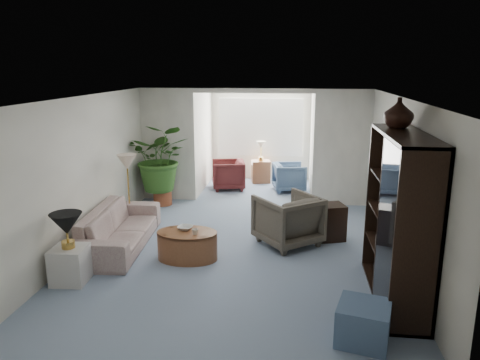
# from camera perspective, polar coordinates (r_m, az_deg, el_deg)

# --- Properties ---
(floor) EXTENTS (6.00, 6.00, 0.00)m
(floor) POSITION_cam_1_polar(r_m,az_deg,el_deg) (7.47, -0.55, -9.33)
(floor) COLOR #8799B2
(floor) RESTS_ON ground
(sunroom_floor) EXTENTS (2.60, 2.60, 0.00)m
(sunroom_floor) POSITION_cam_1_polar(r_m,az_deg,el_deg) (11.34, 2.09, -1.15)
(sunroom_floor) COLOR #8799B2
(sunroom_floor) RESTS_ON ground
(back_pier_left) EXTENTS (1.20, 0.12, 2.50)m
(back_pier_left) POSITION_cam_1_polar(r_m,az_deg,el_deg) (10.34, -8.95, 4.30)
(back_pier_left) COLOR white
(back_pier_left) RESTS_ON ground
(back_pier_right) EXTENTS (1.20, 0.12, 2.50)m
(back_pier_right) POSITION_cam_1_polar(r_m,az_deg,el_deg) (10.01, 12.55, 3.82)
(back_pier_right) COLOR white
(back_pier_right) RESTS_ON ground
(back_header) EXTENTS (2.60, 0.12, 0.10)m
(back_header) POSITION_cam_1_polar(r_m,az_deg,el_deg) (9.86, 1.68, 11.02)
(back_header) COLOR white
(back_header) RESTS_ON back_pier_left
(window_pane) EXTENTS (2.20, 0.02, 1.50)m
(window_pane) POSITION_cam_1_polar(r_m,az_deg,el_deg) (12.12, 2.57, 6.58)
(window_pane) COLOR white
(window_blinds) EXTENTS (2.20, 0.02, 1.50)m
(window_blinds) POSITION_cam_1_polar(r_m,az_deg,el_deg) (12.09, 2.56, 6.56)
(window_blinds) COLOR white
(framed_picture) EXTENTS (0.04, 0.50, 0.40)m
(framed_picture) POSITION_cam_1_polar(r_m,az_deg,el_deg) (7.00, 19.71, 2.82)
(framed_picture) COLOR #B9AE94
(sofa) EXTENTS (1.02, 2.30, 0.66)m
(sofa) POSITION_cam_1_polar(r_m,az_deg,el_deg) (7.97, -14.76, -5.76)
(sofa) COLOR #BFB3A2
(sofa) RESTS_ON ground
(end_table) EXTENTS (0.49, 0.49, 0.51)m
(end_table) POSITION_cam_1_polar(r_m,az_deg,el_deg) (6.94, -20.36, -9.86)
(end_table) COLOR beige
(end_table) RESTS_ON ground
(table_lamp) EXTENTS (0.44, 0.44, 0.30)m
(table_lamp) POSITION_cam_1_polar(r_m,az_deg,el_deg) (6.73, -20.79, -5.12)
(table_lamp) COLOR black
(table_lamp) RESTS_ON end_table
(floor_lamp) EXTENTS (0.36, 0.36, 0.28)m
(floor_lamp) POSITION_cam_1_polar(r_m,az_deg,el_deg) (8.65, -13.88, 2.18)
(floor_lamp) COLOR beige
(floor_lamp) RESTS_ON ground
(coffee_table) EXTENTS (1.11, 1.11, 0.45)m
(coffee_table) POSITION_cam_1_polar(r_m,az_deg,el_deg) (7.31, -6.56, -8.07)
(coffee_table) COLOR brown
(coffee_table) RESTS_ON ground
(coffee_bowl) EXTENTS (0.27, 0.27, 0.06)m
(coffee_bowl) POSITION_cam_1_polar(r_m,az_deg,el_deg) (7.32, -6.82, -5.92)
(coffee_bowl) COLOR silver
(coffee_bowl) RESTS_ON coffee_table
(coffee_cup) EXTENTS (0.11, 0.11, 0.09)m
(coffee_cup) POSITION_cam_1_polar(r_m,az_deg,el_deg) (7.09, -5.62, -6.42)
(coffee_cup) COLOR beige
(coffee_cup) RESTS_ON coffee_table
(wingback_chair) EXTENTS (1.31, 1.31, 0.86)m
(wingback_chair) POSITION_cam_1_polar(r_m,az_deg,el_deg) (7.83, 5.97, -4.93)
(wingback_chair) COLOR #5B5448
(wingback_chair) RESTS_ON ground
(side_table_dark) EXTENTS (0.63, 0.56, 0.63)m
(side_table_dark) POSITION_cam_1_polar(r_m,az_deg,el_deg) (8.17, 10.92, -5.15)
(side_table_dark) COLOR black
(side_table_dark) RESTS_ON ground
(entertainment_cabinet) EXTENTS (0.52, 1.95, 2.17)m
(entertainment_cabinet) POSITION_cam_1_polar(r_m,az_deg,el_deg) (6.16, 19.14, -4.52)
(entertainment_cabinet) COLOR black
(entertainment_cabinet) RESTS_ON ground
(cabinet_urn) EXTENTS (0.38, 0.38, 0.40)m
(cabinet_urn) POSITION_cam_1_polar(r_m,az_deg,el_deg) (6.38, 19.14, 7.90)
(cabinet_urn) COLOR black
(cabinet_urn) RESTS_ON entertainment_cabinet
(ottoman) EXTENTS (0.67, 0.67, 0.44)m
(ottoman) POSITION_cam_1_polar(r_m,az_deg,el_deg) (5.43, 15.08, -16.80)
(ottoman) COLOR slate
(ottoman) RESTS_ON ground
(plant_pot) EXTENTS (0.40, 0.40, 0.32)m
(plant_pot) POSITION_cam_1_polar(r_m,az_deg,el_deg) (10.19, -9.59, -2.15)
(plant_pot) COLOR brown
(plant_pot) RESTS_ON ground
(house_plant) EXTENTS (1.32, 1.15, 1.47)m
(house_plant) POSITION_cam_1_polar(r_m,az_deg,el_deg) (9.98, -9.80, 2.79)
(house_plant) COLOR #336221
(house_plant) RESTS_ON plant_pot
(sunroom_chair_blue) EXTENTS (0.88, 0.86, 0.68)m
(sunroom_chair_blue) POSITION_cam_1_polar(r_m,az_deg,el_deg) (11.19, 6.15, 0.37)
(sunroom_chair_blue) COLOR slate
(sunroom_chair_blue) RESTS_ON ground
(sunroom_chair_maroon) EXTENTS (0.92, 0.91, 0.72)m
(sunroom_chair_maroon) POSITION_cam_1_polar(r_m,az_deg,el_deg) (11.29, -1.48, 0.67)
(sunroom_chair_maroon) COLOR maroon
(sunroom_chair_maroon) RESTS_ON ground
(sunroom_table) EXTENTS (0.53, 0.45, 0.57)m
(sunroom_table) POSITION_cam_1_polar(r_m,az_deg,el_deg) (11.96, 2.60, 1.06)
(sunroom_table) COLOR brown
(sunroom_table) RESTS_ON ground
(shelf_clutter) EXTENTS (0.30, 1.07, 1.06)m
(shelf_clutter) POSITION_cam_1_polar(r_m,az_deg,el_deg) (5.99, 19.01, -6.12)
(shelf_clutter) COLOR #2B2622
(shelf_clutter) RESTS_ON entertainment_cabinet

